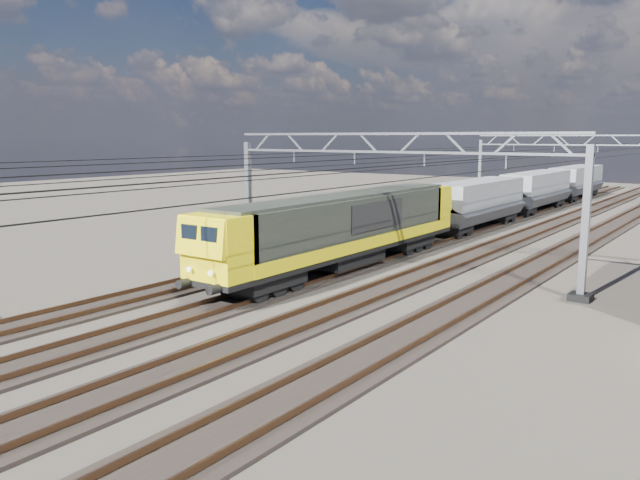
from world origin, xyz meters
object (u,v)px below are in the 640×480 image
Objects in this scene: locomotive at (346,226)px; hopper_wagon_third at (576,180)px; catenary_gantry_far at (574,168)px; hopper_wagon_mid at (537,188)px; hopper_wagon_lead at (477,200)px; catenary_gantry_mid at (388,197)px.

hopper_wagon_third is (-0.00, 46.10, -0.09)m from locomotive.
catenary_gantry_far is 0.94× the size of locomotive.
hopper_wagon_third is (0.00, 14.20, 0.00)m from hopper_wagon_mid.
hopper_wagon_lead is 28.40m from hopper_wagon_third.
catenary_gantry_mid reaches higher than hopper_wagon_mid.
hopper_wagon_mid is (-2.00, -4.93, -1.67)m from catenary_gantry_far.
hopper_wagon_mid is at bearing 90.00° from locomotive.
catenary_gantry_far is 1.53× the size of hopper_wagon_third.
locomotive reaches higher than hopper_wagon_lead.
hopper_wagon_lead is at bearing -90.00° from hopper_wagon_third.
hopper_wagon_lead and hopper_wagon_mid have the same top height.
locomotive is 1.62× the size of hopper_wagon_lead.
locomotive is 1.62× the size of hopper_wagon_third.
hopper_wagon_third is (-2.00, 45.27, -1.67)m from catenary_gantry_mid.
hopper_wagon_mid is (-0.00, 31.90, -0.09)m from locomotive.
catenary_gantry_far is 5.57m from hopper_wagon_mid.
catenary_gantry_far is (0.00, 36.00, 0.00)m from catenary_gantry_mid.
catenary_gantry_far reaches higher than hopper_wagon_lead.
catenary_gantry_mid is 36.00m from catenary_gantry_far.
hopper_wagon_mid is at bearing -112.10° from catenary_gantry_far.
hopper_wagon_lead is 14.20m from hopper_wagon_mid.
catenary_gantry_mid is at bearing -83.24° from hopper_wagon_lead.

